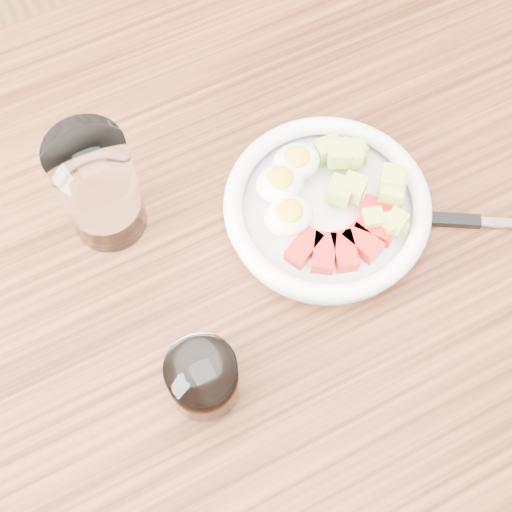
{
  "coord_description": "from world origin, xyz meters",
  "views": [
    {
      "loc": [
        -0.15,
        -0.26,
        1.47
      ],
      "look_at": [
        -0.01,
        0.01,
        0.8
      ],
      "focal_mm": 50.0,
      "sensor_mm": 36.0,
      "label": 1
    }
  ],
  "objects": [
    {
      "name": "ground",
      "position": [
        0.0,
        0.0,
        0.0
      ],
      "size": [
        4.0,
        4.0,
        0.0
      ],
      "primitive_type": "plane",
      "color": "brown",
      "rests_on": "ground"
    },
    {
      "name": "fork",
      "position": [
        0.21,
        -0.04,
        0.77
      ],
      "size": [
        0.19,
        0.12,
        0.01
      ],
      "color": "black",
      "rests_on": "dining_table"
    },
    {
      "name": "bowl",
      "position": [
        0.09,
        0.03,
        0.79
      ],
      "size": [
        0.23,
        0.23,
        0.06
      ],
      "color": "white",
      "rests_on": "dining_table"
    },
    {
      "name": "coffee_glass",
      "position": [
        -0.11,
        -0.08,
        0.81
      ],
      "size": [
        0.07,
        0.07,
        0.08
      ],
      "color": "white",
      "rests_on": "dining_table"
    },
    {
      "name": "dining_table",
      "position": [
        0.0,
        0.0,
        0.67
      ],
      "size": [
        1.5,
        0.9,
        0.77
      ],
      "color": "brown",
      "rests_on": "ground"
    },
    {
      "name": "water_glass",
      "position": [
        -0.13,
        0.13,
        0.84
      ],
      "size": [
        0.08,
        0.08,
        0.14
      ],
      "primitive_type": "cylinder",
      "color": "white",
      "rests_on": "dining_table"
    }
  ]
}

